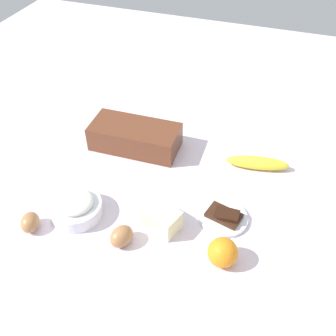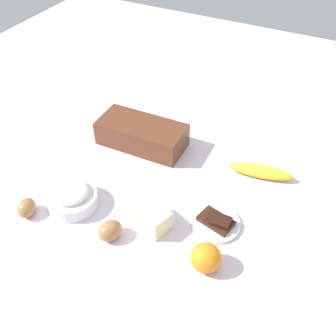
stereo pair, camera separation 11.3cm
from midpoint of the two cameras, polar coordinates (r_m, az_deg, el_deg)
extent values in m
cube|color=silver|center=(1.16, 2.78, -1.94)|extent=(2.40, 2.40, 0.02)
cube|color=brown|center=(1.25, -1.30, 4.88)|extent=(0.28, 0.14, 0.08)
cube|color=black|center=(1.25, -1.30, 5.02)|extent=(0.27, 0.12, 0.07)
cylinder|color=white|center=(1.08, -10.99, -4.73)|extent=(0.14, 0.14, 0.04)
torus|color=white|center=(1.07, -11.11, -4.10)|extent=(0.14, 0.14, 0.01)
ellipsoid|color=white|center=(1.06, -11.20, -3.66)|extent=(0.10, 0.10, 0.03)
ellipsoid|color=yellow|center=(1.19, 16.15, -0.58)|extent=(0.19, 0.08, 0.04)
sphere|color=orange|center=(0.94, 9.14, -13.11)|extent=(0.07, 0.07, 0.07)
cube|color=#F4EDB2|center=(1.01, 0.90, -7.53)|extent=(0.11, 0.09, 0.06)
ellipsoid|color=#A67043|center=(0.99, -5.31, -9.32)|extent=(0.07, 0.08, 0.05)
ellipsoid|color=#A66F43|center=(1.09, -17.34, -5.75)|extent=(0.07, 0.07, 0.05)
cylinder|color=white|center=(1.04, 10.13, -8.19)|extent=(0.13, 0.13, 0.01)
cube|color=#381E11|center=(1.04, 10.20, -7.81)|extent=(0.10, 0.08, 0.01)
cube|color=black|center=(1.02, 10.63, -7.68)|extent=(0.06, 0.04, 0.01)
camera|label=1|loc=(0.06, -87.13, 2.63)|focal=41.42mm
camera|label=2|loc=(0.06, 92.87, -2.63)|focal=41.42mm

